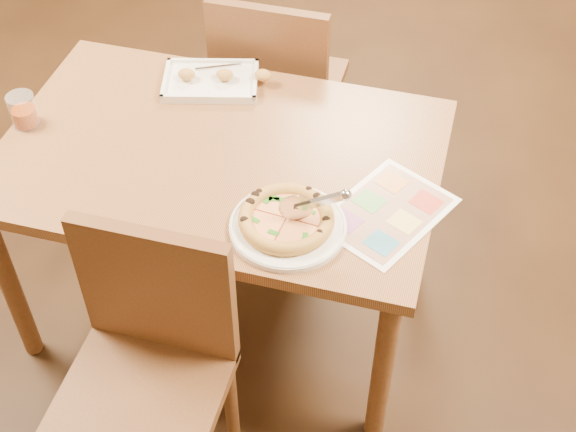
% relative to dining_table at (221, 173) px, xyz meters
% --- Properties ---
extents(dining_table, '(1.30, 0.85, 0.72)m').
position_rel_dining_table_xyz_m(dining_table, '(0.00, 0.00, 0.00)').
color(dining_table, '#9A653D').
rests_on(dining_table, ground).
extents(chair_near, '(0.42, 0.42, 0.47)m').
position_rel_dining_table_xyz_m(chair_near, '(0.00, -0.60, -0.07)').
color(chair_near, brown).
rests_on(chair_near, ground).
extents(chair_far, '(0.42, 0.42, 0.47)m').
position_rel_dining_table_xyz_m(chair_far, '(-0.00, 0.60, -0.07)').
color(chair_far, brown).
rests_on(chair_far, ground).
extents(plate, '(0.42, 0.42, 0.02)m').
position_rel_dining_table_xyz_m(plate, '(0.28, -0.25, 0.09)').
color(plate, white).
rests_on(plate, dining_table).
extents(pizza, '(0.26, 0.26, 0.04)m').
position_rel_dining_table_xyz_m(pizza, '(0.27, -0.24, 0.12)').
color(pizza, gold).
rests_on(pizza, plate).
extents(pizza_cutter, '(0.17, 0.06, 0.10)m').
position_rel_dining_table_xyz_m(pizza_cutter, '(0.34, -0.23, 0.18)').
color(pizza_cutter, silver).
rests_on(pizza_cutter, pizza).
extents(appetizer_tray, '(0.36, 0.28, 0.06)m').
position_rel_dining_table_xyz_m(appetizer_tray, '(-0.12, 0.31, 0.10)').
color(appetizer_tray, white).
rests_on(appetizer_tray, dining_table).
extents(glass_tumbler, '(0.08, 0.08, 0.10)m').
position_rel_dining_table_xyz_m(glass_tumbler, '(-0.61, -0.03, 0.13)').
color(glass_tumbler, '#91360B').
rests_on(glass_tumbler, dining_table).
extents(menu, '(0.39, 0.43, 0.00)m').
position_rel_dining_table_xyz_m(menu, '(0.52, -0.12, 0.09)').
color(menu, white).
rests_on(menu, dining_table).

